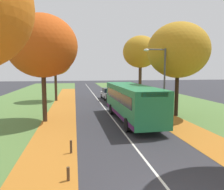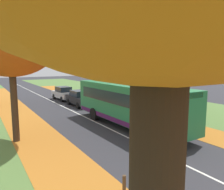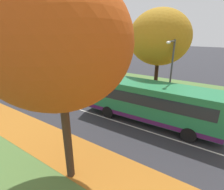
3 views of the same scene
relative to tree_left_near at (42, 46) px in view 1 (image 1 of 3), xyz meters
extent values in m
cube|color=#517538|center=(-3.45, 7.20, -6.17)|extent=(12.00, 90.00, 0.01)
cube|color=#B26B23|center=(1.15, 1.20, -6.16)|extent=(2.80, 60.00, 0.00)
cube|color=#517538|center=(14.95, 7.20, -6.17)|extent=(12.00, 90.00, 0.01)
cube|color=#B26B23|center=(10.35, 1.20, -6.16)|extent=(2.80, 60.00, 0.00)
cube|color=silver|center=(5.75, 7.20, -6.17)|extent=(0.12, 80.00, 0.01)
cylinder|color=#422D1E|center=(0.00, 0.00, -4.13)|extent=(0.37, 0.37, 4.07)
ellipsoid|color=#C64C14|center=(0.00, 0.00, 0.01)|extent=(5.62, 5.62, 5.06)
cylinder|color=#422D1E|center=(-0.08, 12.39, -4.23)|extent=(0.35, 0.35, 3.89)
ellipsoid|color=#B27F1E|center=(-0.08, 12.39, -0.61)|extent=(4.47, 4.47, 4.03)
cylinder|color=black|center=(11.81, 0.27, -4.19)|extent=(0.36, 0.36, 3.96)
ellipsoid|color=#B27F1E|center=(11.81, 0.27, -0.13)|extent=(5.55, 5.55, 4.99)
cylinder|color=#422D1E|center=(11.84, 11.90, -3.70)|extent=(0.44, 0.44, 4.94)
ellipsoid|color=#B27F1E|center=(11.84, 11.90, 0.66)|extent=(5.03, 5.03, 4.53)
cylinder|color=#4C3823|center=(2.17, -10.34, -5.89)|extent=(0.12, 0.12, 0.56)
cylinder|color=#4C3823|center=(2.24, -7.49, -5.83)|extent=(0.12, 0.12, 0.69)
cylinder|color=#47474C|center=(9.75, -1.67, -3.17)|extent=(0.14, 0.14, 6.00)
cylinder|color=#47474C|center=(8.95, -1.67, -0.27)|extent=(1.60, 0.10, 0.10)
ellipsoid|color=silver|center=(8.15, -1.67, -0.32)|extent=(0.44, 0.28, 0.20)
cube|color=#237A47|center=(7.18, -0.91, -4.44)|extent=(2.65, 10.43, 2.50)
cube|color=#19232D|center=(7.25, -6.05, -4.09)|extent=(2.30, 0.13, 1.30)
cube|color=#19232D|center=(7.18, -0.91, -4.04)|extent=(2.67, 9.19, 0.80)
cube|color=#4C1951|center=(7.18, -0.91, -5.51)|extent=(2.67, 10.23, 0.32)
cube|color=yellow|center=(7.26, -6.07, -3.37)|extent=(1.75, 0.11, 0.28)
cylinder|color=black|center=(8.41, -4.12, -5.69)|extent=(0.31, 0.96, 0.96)
cylinder|color=black|center=(6.04, -4.15, -5.69)|extent=(0.31, 0.96, 0.96)
cylinder|color=black|center=(8.33, 1.96, -5.69)|extent=(0.31, 0.96, 0.96)
cylinder|color=black|center=(5.95, 1.93, -5.69)|extent=(0.31, 0.96, 0.96)
cube|color=black|center=(7.42, 8.01, -5.50)|extent=(1.73, 4.21, 0.70)
cube|color=#19232D|center=(7.42, 8.16, -4.85)|extent=(1.46, 2.02, 0.60)
cylinder|color=black|center=(8.20, 6.70, -5.85)|extent=(0.22, 0.64, 0.64)
cylinder|color=black|center=(6.63, 6.71, -5.85)|extent=(0.22, 0.64, 0.64)
cylinder|color=black|center=(8.21, 9.30, -5.85)|extent=(0.22, 0.64, 0.64)
cylinder|color=black|center=(6.65, 9.31, -5.85)|extent=(0.22, 0.64, 0.64)
cube|color=#B7BABF|center=(7.33, 12.75, -5.50)|extent=(1.90, 4.28, 0.70)
cube|color=#19232D|center=(7.33, 12.90, -4.85)|extent=(1.54, 2.08, 0.60)
cylinder|color=black|center=(8.18, 11.48, -5.85)|extent=(0.25, 0.65, 0.64)
cylinder|color=black|center=(6.62, 11.41, -5.85)|extent=(0.25, 0.65, 0.64)
cylinder|color=black|center=(8.05, 14.09, -5.85)|extent=(0.25, 0.65, 0.64)
cylinder|color=black|center=(6.49, 14.01, -5.85)|extent=(0.25, 0.65, 0.64)
camera|label=1|loc=(2.49, -18.54, -1.87)|focal=35.00mm
camera|label=2|loc=(-1.68, -13.04, -1.84)|focal=35.00mm
camera|label=3|loc=(-4.45, -5.36, 0.42)|focal=28.00mm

